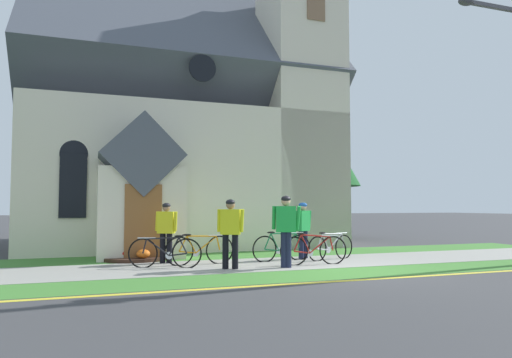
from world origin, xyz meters
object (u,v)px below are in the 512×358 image
at_px(bicycle_orange, 313,250).
at_px(bicycle_black, 165,252).
at_px(church_sign, 134,216).
at_px(cyclist_in_red_jersey, 230,228).
at_px(bicycle_green, 331,247).
at_px(cyclist_in_blue_jersey, 286,225).
at_px(bicycle_silver, 200,250).
at_px(bicycle_white, 282,247).
at_px(roadside_conifer, 313,143).
at_px(cyclist_in_yellow_jersey, 303,226).
at_px(cyclist_in_orange_jersey, 166,228).

relative_size(bicycle_orange, bicycle_black, 1.05).
xyz_separation_m(church_sign, bicycle_orange, (4.22, -2.99, -0.83)).
bearing_deg(bicycle_orange, cyclist_in_red_jersey, -177.08).
distance_m(bicycle_green, bicycle_orange, 1.22).
bearing_deg(church_sign, bicycle_orange, -35.33).
distance_m(bicycle_orange, cyclist_in_blue_jersey, 1.16).
bearing_deg(cyclist_in_blue_jersey, bicycle_green, 31.38).
relative_size(bicycle_silver, cyclist_in_blue_jersey, 1.04).
height_order(bicycle_green, bicycle_white, bicycle_white).
bearing_deg(church_sign, bicycle_green, -23.16).
height_order(bicycle_black, roadside_conifer, roadside_conifer).
xyz_separation_m(bicycle_white, cyclist_in_blue_jersey, (-0.43, -1.30, 0.66)).
bearing_deg(cyclist_in_blue_jersey, cyclist_in_yellow_jersey, 53.12).
relative_size(bicycle_orange, cyclist_in_orange_jersey, 1.13).
bearing_deg(bicycle_silver, bicycle_white, -0.09).
bearing_deg(bicycle_green, bicycle_orange, -139.53).
distance_m(bicycle_silver, roadside_conifer, 11.51).
bearing_deg(cyclist_in_orange_jersey, cyclist_in_red_jersey, -52.44).
height_order(bicycle_green, roadside_conifer, roadside_conifer).
xyz_separation_m(church_sign, cyclist_in_yellow_jersey, (4.54, -1.69, -0.29)).
bearing_deg(bicycle_silver, church_sign, 126.13).
distance_m(church_sign, bicycle_black, 2.54).
relative_size(cyclist_in_red_jersey, cyclist_in_orange_jersey, 1.05).
bearing_deg(roadside_conifer, cyclist_in_red_jersey, -126.51).
bearing_deg(cyclist_in_yellow_jersey, bicycle_orange, -103.88).
distance_m(church_sign, cyclist_in_yellow_jersey, 4.85).
bearing_deg(cyclist_in_orange_jersey, cyclist_in_yellow_jersey, -3.61).
relative_size(cyclist_in_red_jersey, cyclist_in_yellow_jersey, 1.04).
bearing_deg(cyclist_in_yellow_jersey, roadside_conifer, 61.56).
bearing_deg(church_sign, cyclist_in_red_jersey, -57.58).
height_order(bicycle_white, cyclist_in_red_jersey, cyclist_in_red_jersey).
bearing_deg(roadside_conifer, church_sign, -145.52).
bearing_deg(church_sign, cyclist_in_yellow_jersey, -20.41).
height_order(bicycle_silver, cyclist_in_yellow_jersey, cyclist_in_yellow_jersey).
distance_m(bicycle_orange, cyclist_in_yellow_jersey, 1.45).
height_order(bicycle_black, cyclist_in_red_jersey, cyclist_in_red_jersey).
bearing_deg(bicycle_white, cyclist_in_orange_jersey, 169.46).
bearing_deg(roadside_conifer, bicycle_black, -134.45).
bearing_deg(bicycle_silver, cyclist_in_yellow_jersey, 5.98).
distance_m(cyclist_in_red_jersey, cyclist_in_blue_jersey, 1.37).
relative_size(cyclist_in_red_jersey, roadside_conifer, 0.26).
bearing_deg(church_sign, cyclist_in_orange_jersey, -64.28).
xyz_separation_m(bicycle_silver, bicycle_black, (-0.92, -0.32, -0.01)).
xyz_separation_m(cyclist_in_yellow_jersey, cyclist_in_orange_jersey, (-3.84, 0.24, -0.01)).
bearing_deg(bicycle_green, church_sign, 156.84).
height_order(bicycle_orange, cyclist_in_red_jersey, cyclist_in_red_jersey).
distance_m(cyclist_in_red_jersey, roadside_conifer, 11.82).
bearing_deg(cyclist_in_yellow_jersey, church_sign, 159.59).
bearing_deg(cyclist_in_orange_jersey, bicycle_white, -10.54).
xyz_separation_m(bicycle_silver, bicycle_white, (2.28, -0.00, -0.01)).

